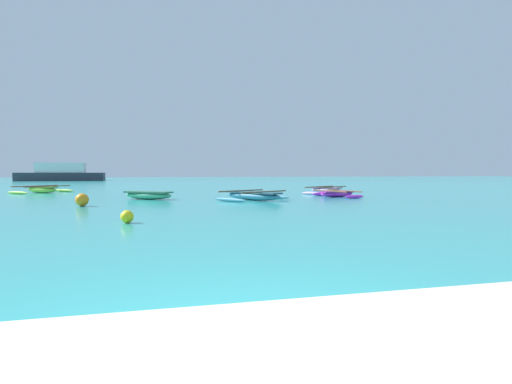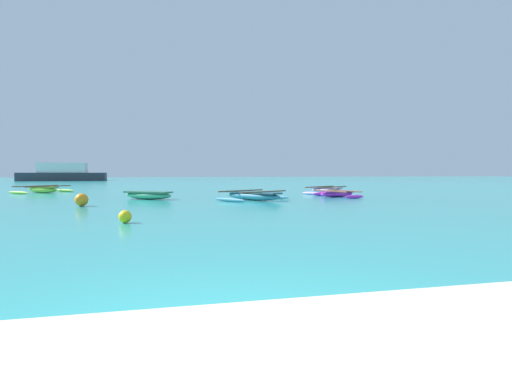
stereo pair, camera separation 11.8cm
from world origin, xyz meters
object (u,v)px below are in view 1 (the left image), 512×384
(mooring_buoy_1, at_px, (127,217))
(mooring_buoy_2, at_px, (82,200))
(distant_ferry, at_px, (61,174))
(moored_boat_2, at_px, (148,195))
(moored_boat_1, at_px, (337,194))
(moored_boat_3, at_px, (42,190))
(moored_boat_0, at_px, (253,196))
(moored_boat_4, at_px, (326,190))

(mooring_buoy_1, relative_size, mooring_buoy_2, 0.67)
(mooring_buoy_2, bearing_deg, distant_ferry, 103.23)
(moored_boat_2, xyz_separation_m, mooring_buoy_2, (-2.63, -3.90, 0.04))
(moored_boat_1, xyz_separation_m, mooring_buoy_1, (-11.07, -9.79, 0.00))
(moored_boat_1, relative_size, moored_boat_3, 0.83)
(mooring_buoy_1, bearing_deg, moored_boat_0, 55.86)
(moored_boat_2, bearing_deg, mooring_buoy_2, -89.35)
(moored_boat_4, relative_size, distant_ferry, 0.29)
(moored_boat_1, bearing_deg, mooring_buoy_1, -152.16)
(moored_boat_3, relative_size, mooring_buoy_2, 7.57)
(moored_boat_4, height_order, mooring_buoy_1, moored_boat_4)
(moored_boat_3, xyz_separation_m, mooring_buoy_1, (7.11, -18.76, -0.05))
(moored_boat_3, distance_m, mooring_buoy_2, 13.33)
(moored_boat_1, relative_size, mooring_buoy_1, 9.37)
(moored_boat_0, relative_size, moored_boat_3, 0.98)
(moored_boat_2, height_order, mooring_buoy_1, moored_boat_2)
(moored_boat_3, height_order, moored_boat_4, moored_boat_3)
(moored_boat_4, relative_size, mooring_buoy_1, 10.70)
(moored_boat_2, xyz_separation_m, distant_ferry, (-15.52, 50.93, 0.99))
(moored_boat_0, height_order, mooring_buoy_1, moored_boat_0)
(moored_boat_2, xyz_separation_m, moored_boat_3, (-7.43, 8.54, -0.00))
(moored_boat_1, distance_m, mooring_buoy_1, 14.78)
(moored_boat_0, xyz_separation_m, mooring_buoy_2, (-7.96, -2.01, 0.04))
(moored_boat_4, bearing_deg, moored_boat_1, -49.66)
(moored_boat_1, relative_size, moored_boat_4, 0.88)
(moored_boat_0, height_order, distant_ferry, distant_ferry)
(moored_boat_2, xyz_separation_m, mooring_buoy_1, (-0.32, -10.22, -0.05))
(moored_boat_2, bearing_deg, moored_boat_1, 32.37)
(moored_boat_3, relative_size, moored_boat_4, 1.06)
(moored_boat_4, height_order, mooring_buoy_2, mooring_buoy_2)
(distant_ferry, bearing_deg, moored_boat_3, -79.20)
(moored_boat_3, bearing_deg, moored_boat_4, 24.04)
(moored_boat_1, distance_m, moored_boat_4, 3.63)
(moored_boat_0, relative_size, moored_boat_1, 1.19)
(moored_boat_0, distance_m, moored_boat_4, 8.02)
(moored_boat_2, height_order, mooring_buoy_2, mooring_buoy_2)
(distant_ferry, bearing_deg, moored_boat_1, -62.91)
(mooring_buoy_2, distance_m, distant_ferry, 56.34)
(mooring_buoy_1, xyz_separation_m, mooring_buoy_2, (-2.30, 6.32, 0.09))
(moored_boat_0, bearing_deg, moored_boat_4, 95.51)
(moored_boat_2, distance_m, moored_boat_3, 11.32)
(mooring_buoy_1, height_order, distant_ferry, distant_ferry)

